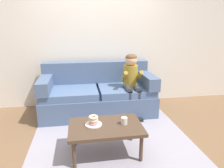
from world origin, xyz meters
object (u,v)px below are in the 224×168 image
object	(u,v)px
couch	(98,95)
person_child	(131,79)
donut	(93,123)
mug	(124,121)
coffee_table	(106,129)

from	to	relation	value
couch	person_child	world-z (taller)	person_child
donut	mug	xyz separation A→B (m)	(0.38, -0.04, 0.01)
couch	coffee_table	bearing A→B (deg)	-91.42
coffee_table	person_child	bearing A→B (deg)	61.26
coffee_table	donut	size ratio (longest dim) A/B	7.51
donut	mug	size ratio (longest dim) A/B	1.33
person_child	couch	bearing A→B (deg)	160.62
couch	person_child	bearing A→B (deg)	-19.38
person_child	mug	size ratio (longest dim) A/B	12.24
mug	couch	bearing A→B (deg)	98.68
couch	person_child	xyz separation A→B (m)	(0.58, -0.20, 0.34)
couch	mug	size ratio (longest dim) A/B	22.36
coffee_table	mug	size ratio (longest dim) A/B	10.02
donut	mug	world-z (taller)	mug
coffee_table	mug	world-z (taller)	mug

